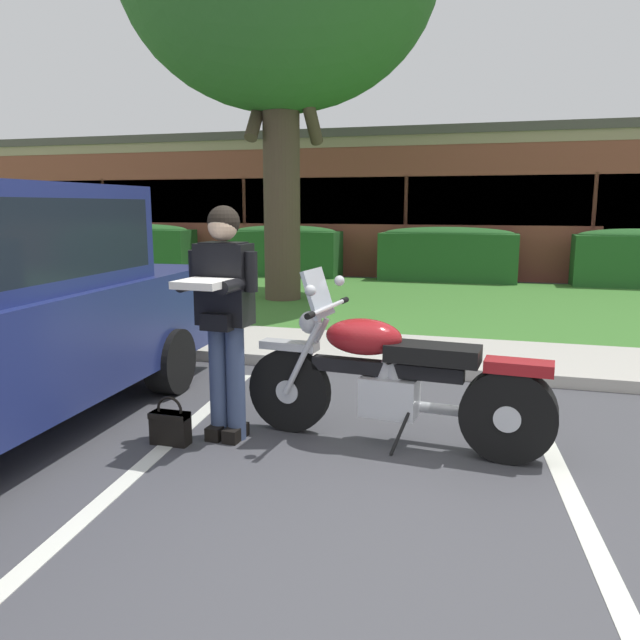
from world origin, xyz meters
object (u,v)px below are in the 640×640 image
Objects in this scene: handbag at (170,425)px; hedge_left at (144,247)px; brick_building at (428,204)px; hedge_right at (637,258)px; hedge_center_right at (448,254)px; motorcycle at (404,380)px; rider_person at (224,305)px; hedge_center_left at (285,250)px.

hedge_left is at bearing 122.46° from handbag.
hedge_right is at bearing -47.57° from brick_building.
hedge_center_right is (1.14, 10.12, 0.51)m from handbag.
hedge_center_right is at bearing 83.59° from handbag.
hedge_center_right is 1.21× the size of hedge_right.
hedge_left is 0.86× the size of hedge_center_right.
motorcycle is 0.76× the size of hedge_center_right.
rider_person is 0.95m from handbag.
hedge_center_right is at bearing 0.00° from hedge_left.
rider_person is 12.01m from hedge_left.
handbag is 10.20m from hedge_center_right.
brick_building is (-1.05, 5.29, 1.10)m from hedge_center_right.
handbag is at bearing -147.86° from rider_person.
hedge_center_left is 0.11× the size of brick_building.
motorcycle reaches higher than hedge_center_left.
hedge_center_right is (-0.48, 9.68, 0.16)m from motorcycle.
hedge_left is 3.79m from hedge_center_left.
hedge_center_left is 3.79m from hedge_center_right.
hedge_center_left is at bearing 104.67° from handbag.
hedge_left is 1.05× the size of hedge_right.
hedge_center_right is 5.51m from brick_building.
brick_building is at bearing 101.22° from hedge_center_right.
brick_building reaches higher than motorcycle.
rider_person reaches higher than hedge_center_right.
handbag is 0.01× the size of brick_building.
motorcycle is at bearing -66.22° from hedge_center_left.
brick_building is (6.52, 5.29, 1.10)m from hedge_left.
hedge_center_right is 0.12× the size of brick_building.
brick_building is (-4.84, 5.29, 1.10)m from hedge_right.
brick_building is at bearing 95.83° from motorcycle.
rider_person is at bearing -170.21° from motorcycle.
rider_person is at bearing -94.57° from hedge_center_right.
hedge_left is 0.98× the size of hedge_center_left.
hedge_center_right is at bearing -78.78° from brick_building.
hedge_center_left is 6.06m from brick_building.
hedge_left is 8.47m from brick_building.
brick_building reaches higher than rider_person.
rider_person reaches higher than hedge_center_left.
hedge_center_left is (-3.00, 9.90, -0.36)m from rider_person.
hedge_left is (-6.44, 10.12, 0.51)m from handbag.
motorcycle is 0.09× the size of brick_building.
rider_person is 10.35m from hedge_center_left.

